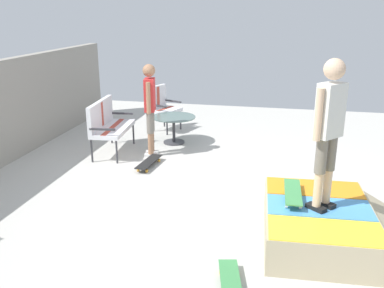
{
  "coord_description": "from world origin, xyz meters",
  "views": [
    {
      "loc": [
        -5.97,
        -0.89,
        2.7
      ],
      "look_at": [
        0.11,
        0.43,
        0.7
      ],
      "focal_mm": 39.68,
      "sensor_mm": 36.0,
      "label": 1
    }
  ],
  "objects_px": {
    "patio_chair_near_house": "(161,104)",
    "patio_table": "(174,124)",
    "patio_bench": "(107,122)",
    "skateboard_by_bench": "(149,162)",
    "skate_ramp": "(320,223)",
    "person_watching": "(150,103)",
    "skateboard_spare": "(231,283)",
    "skateboard_on_ramp": "(293,192)",
    "person_skater": "(329,124)"
  },
  "relations": [
    {
      "from": "patio_chair_near_house",
      "to": "patio_table",
      "type": "relative_size",
      "value": 1.13
    },
    {
      "from": "patio_bench",
      "to": "skateboard_by_bench",
      "type": "relative_size",
      "value": 1.58
    },
    {
      "from": "patio_table",
      "to": "skate_ramp",
      "type": "bearing_deg",
      "value": -141.52
    },
    {
      "from": "patio_bench",
      "to": "person_watching",
      "type": "distance_m",
      "value": 0.95
    },
    {
      "from": "patio_bench",
      "to": "patio_table",
      "type": "bearing_deg",
      "value": -51.97
    },
    {
      "from": "person_watching",
      "to": "skate_ramp",
      "type": "bearing_deg",
      "value": -131.21
    },
    {
      "from": "patio_chair_near_house",
      "to": "skateboard_spare",
      "type": "bearing_deg",
      "value": -157.31
    },
    {
      "from": "person_watching",
      "to": "skateboard_on_ramp",
      "type": "xyz_separation_m",
      "value": [
        -2.42,
        -2.6,
        -0.49
      ]
    },
    {
      "from": "patio_bench",
      "to": "skateboard_by_bench",
      "type": "height_order",
      "value": "patio_bench"
    },
    {
      "from": "skateboard_by_bench",
      "to": "person_watching",
      "type": "bearing_deg",
      "value": 13.39
    },
    {
      "from": "patio_chair_near_house",
      "to": "skateboard_by_bench",
      "type": "relative_size",
      "value": 1.25
    },
    {
      "from": "person_skater",
      "to": "skate_ramp",
      "type": "bearing_deg",
      "value": -38.23
    },
    {
      "from": "patio_chair_near_house",
      "to": "person_watching",
      "type": "relative_size",
      "value": 0.59
    },
    {
      "from": "patio_table",
      "to": "skateboard_spare",
      "type": "bearing_deg",
      "value": -158.9
    },
    {
      "from": "patio_table",
      "to": "skateboard_on_ramp",
      "type": "relative_size",
      "value": 1.12
    },
    {
      "from": "skateboard_on_ramp",
      "to": "person_skater",
      "type": "bearing_deg",
      "value": -119.92
    },
    {
      "from": "patio_bench",
      "to": "skateboard_by_bench",
      "type": "distance_m",
      "value": 1.29
    },
    {
      "from": "skateboard_spare",
      "to": "skateboard_by_bench",
      "type": "bearing_deg",
      "value": 30.52
    },
    {
      "from": "patio_table",
      "to": "person_watching",
      "type": "bearing_deg",
      "value": 164.35
    },
    {
      "from": "skate_ramp",
      "to": "skateboard_on_ramp",
      "type": "distance_m",
      "value": 0.49
    },
    {
      "from": "patio_table",
      "to": "skateboard_by_bench",
      "type": "bearing_deg",
      "value": 176.58
    },
    {
      "from": "person_skater",
      "to": "skateboard_spare",
      "type": "bearing_deg",
      "value": 142.48
    },
    {
      "from": "skateboard_by_bench",
      "to": "skate_ramp",
      "type": "bearing_deg",
      "value": -125.05
    },
    {
      "from": "person_skater",
      "to": "skateboard_on_ramp",
      "type": "height_order",
      "value": "person_skater"
    },
    {
      "from": "skateboard_by_bench",
      "to": "skateboard_spare",
      "type": "xyz_separation_m",
      "value": [
        -3.17,
        -1.87,
        0.0
      ]
    },
    {
      "from": "person_watching",
      "to": "skateboard_by_bench",
      "type": "relative_size",
      "value": 2.13
    },
    {
      "from": "patio_bench",
      "to": "skateboard_by_bench",
      "type": "xyz_separation_m",
      "value": [
        -0.59,
        -1.01,
        -0.53
      ]
    },
    {
      "from": "person_watching",
      "to": "person_skater",
      "type": "relative_size",
      "value": 0.99
    },
    {
      "from": "patio_chair_near_house",
      "to": "skateboard_by_bench",
      "type": "height_order",
      "value": "patio_chair_near_house"
    },
    {
      "from": "person_skater",
      "to": "skateboard_by_bench",
      "type": "height_order",
      "value": "person_skater"
    },
    {
      "from": "patio_table",
      "to": "person_skater",
      "type": "height_order",
      "value": "person_skater"
    },
    {
      "from": "patio_table",
      "to": "person_watching",
      "type": "relative_size",
      "value": 0.52
    },
    {
      "from": "person_watching",
      "to": "person_skater",
      "type": "distance_m",
      "value": 3.94
    },
    {
      "from": "skateboard_spare",
      "to": "skateboard_on_ramp",
      "type": "distance_m",
      "value": 1.56
    },
    {
      "from": "patio_table",
      "to": "skateboard_on_ramp",
      "type": "xyz_separation_m",
      "value": [
        -3.25,
        -2.37,
        0.12
      ]
    },
    {
      "from": "person_watching",
      "to": "person_skater",
      "type": "xyz_separation_m",
      "value": [
        -2.6,
        -2.93,
        0.45
      ]
    },
    {
      "from": "patio_bench",
      "to": "person_skater",
      "type": "relative_size",
      "value": 0.74
    },
    {
      "from": "patio_table",
      "to": "patio_chair_near_house",
      "type": "bearing_deg",
      "value": 30.18
    },
    {
      "from": "skate_ramp",
      "to": "skateboard_on_ramp",
      "type": "relative_size",
      "value": 2.39
    },
    {
      "from": "patio_chair_near_house",
      "to": "skateboard_on_ramp",
      "type": "xyz_separation_m",
      "value": [
        -4.16,
        -2.9,
        -0.09
      ]
    },
    {
      "from": "skate_ramp",
      "to": "patio_table",
      "type": "height_order",
      "value": "patio_table"
    },
    {
      "from": "patio_chair_near_house",
      "to": "skateboard_on_ramp",
      "type": "height_order",
      "value": "patio_chair_near_house"
    },
    {
      "from": "skate_ramp",
      "to": "patio_chair_near_house",
      "type": "distance_m",
      "value": 5.42
    },
    {
      "from": "skateboard_by_bench",
      "to": "skateboard_on_ramp",
      "type": "distance_m",
      "value": 3.08
    },
    {
      "from": "patio_table",
      "to": "person_skater",
      "type": "xyz_separation_m",
      "value": [
        -3.44,
        -2.69,
        1.07
      ]
    },
    {
      "from": "skateboard_by_bench",
      "to": "patio_chair_near_house",
      "type": "bearing_deg",
      "value": 10.64
    },
    {
      "from": "skate_ramp",
      "to": "patio_chair_near_house",
      "type": "xyz_separation_m",
      "value": [
        4.32,
        3.24,
        0.39
      ]
    },
    {
      "from": "patio_table",
      "to": "person_watching",
      "type": "distance_m",
      "value": 1.06
    },
    {
      "from": "patio_bench",
      "to": "person_skater",
      "type": "height_order",
      "value": "person_skater"
    },
    {
      "from": "skate_ramp",
      "to": "patio_bench",
      "type": "height_order",
      "value": "patio_bench"
    }
  ]
}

